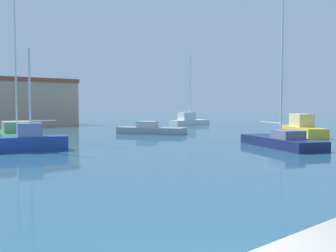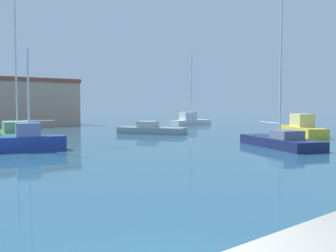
% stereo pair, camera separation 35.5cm
% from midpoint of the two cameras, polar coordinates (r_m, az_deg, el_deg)
% --- Properties ---
extents(water, '(160.00, 160.00, 0.00)m').
position_cam_midpoint_polar(water, '(29.90, -3.01, -2.02)').
color(water, '#285670').
rests_on(water, ground).
extents(sailboat_blue_mid_harbor, '(4.28, 2.32, 5.96)m').
position_cam_midpoint_polar(sailboat_blue_mid_harbor, '(24.12, -19.89, -1.98)').
color(sailboat_blue_mid_harbor, '#233D93').
rests_on(sailboat_blue_mid_harbor, water).
extents(motorboat_yellow_distant_east, '(5.21, 6.07, 1.90)m').
position_cam_midpoint_polar(motorboat_yellow_distant_east, '(34.76, 18.77, -0.33)').
color(motorboat_yellow_distant_east, gold).
rests_on(motorboat_yellow_distant_east, water).
extents(sailboat_navy_near_pier, '(4.58, 7.02, 10.14)m').
position_cam_midpoint_polar(sailboat_navy_near_pier, '(25.67, 15.90, -2.01)').
color(sailboat_navy_near_pier, '#19234C').
rests_on(sailboat_navy_near_pier, water).
extents(sailboat_green_outer_mooring, '(4.51, 8.99, 13.19)m').
position_cam_midpoint_polar(sailboat_green_outer_mooring, '(32.87, -21.53, -0.82)').
color(sailboat_green_outer_mooring, '#28703D').
rests_on(sailboat_green_outer_mooring, water).
extents(sailboat_white_inner_mooring, '(5.82, 1.65, 9.33)m').
position_cam_midpoint_polar(sailboat_white_inner_mooring, '(51.16, 2.87, 0.89)').
color(sailboat_white_inner_mooring, white).
rests_on(sailboat_white_inner_mooring, water).
extents(motorboat_grey_far_left, '(4.97, 6.47, 1.13)m').
position_cam_midpoint_polar(motorboat_grey_far_left, '(36.17, -2.80, -0.50)').
color(motorboat_grey_far_left, gray).
rests_on(motorboat_grey_far_left, water).
extents(yacht_club, '(11.59, 9.99, 6.02)m').
position_cam_midpoint_polar(yacht_club, '(55.63, -20.69, 3.32)').
color(yacht_club, tan).
rests_on(yacht_club, ground).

